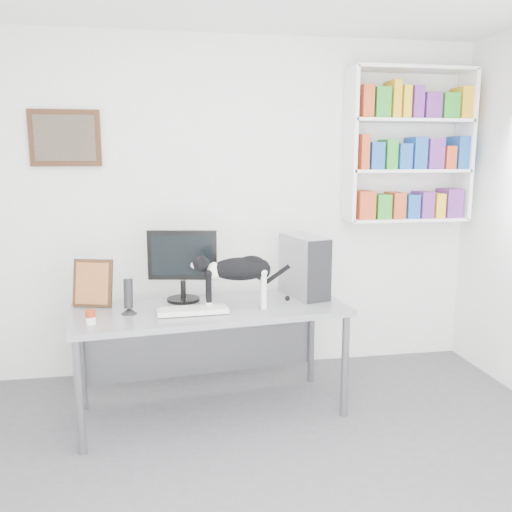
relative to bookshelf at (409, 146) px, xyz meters
name	(u,v)px	position (x,y,z in m)	size (l,w,h in m)	color
room	(297,248)	(-1.40, -1.85, -0.50)	(4.01, 4.01, 2.70)	#58595E
bookshelf	(409,146)	(0.00, 0.00, 0.00)	(1.03, 0.28, 1.24)	white
wall_art	(65,138)	(-2.70, 0.12, 0.05)	(0.52, 0.04, 0.42)	#412415
desk	(212,361)	(-1.70, -0.69, -1.47)	(1.82, 0.71, 0.76)	gray
monitor	(183,265)	(-1.87, -0.48, -0.83)	(0.48, 0.23, 0.51)	black
keyboard	(193,310)	(-1.83, -0.80, -1.07)	(0.46, 0.17, 0.03)	silver
pc_tower	(304,266)	(-1.00, -0.50, -0.87)	(0.20, 0.45, 0.45)	#A2A3A7
speaker	(128,296)	(-2.23, -0.75, -0.97)	(0.10, 0.10, 0.24)	black
leaning_print	(93,282)	(-2.48, -0.52, -0.92)	(0.27, 0.11, 0.33)	#412415
soup_can	(91,317)	(-2.45, -0.93, -1.05)	(0.06, 0.06, 0.09)	#A1280D
cat	(238,282)	(-1.52, -0.74, -0.91)	(0.59, 0.16, 0.36)	black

